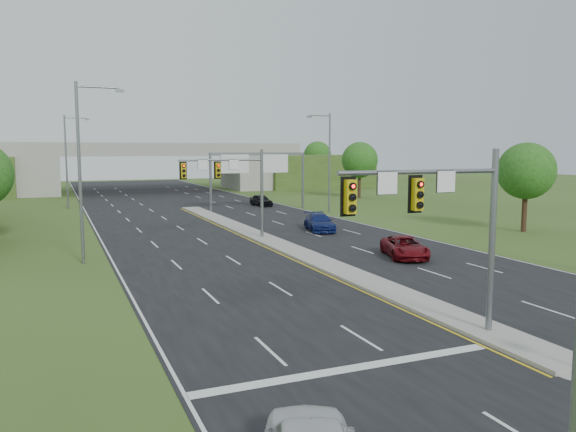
{
  "coord_description": "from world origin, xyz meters",
  "views": [
    {
      "loc": [
        -14.96,
        -16.08,
        6.94
      ],
      "look_at": [
        -2.03,
        14.85,
        3.0
      ],
      "focal_mm": 35.0,
      "sensor_mm": 36.0,
      "label": 1
    }
  ],
  "objects_px": {
    "signal_mast_far": "(234,179)",
    "car_far_c": "(261,200)",
    "sign_gantry": "(257,165)",
    "overpass": "(150,170)",
    "car_far_a": "(405,247)",
    "signal_mast_near": "(445,213)",
    "car_far_b": "(319,222)"
  },
  "relations": [
    {
      "from": "signal_mast_near",
      "to": "car_far_a",
      "type": "relative_size",
      "value": 1.43
    },
    {
      "from": "car_far_a",
      "to": "car_far_c",
      "type": "height_order",
      "value": "car_far_c"
    },
    {
      "from": "signal_mast_far",
      "to": "car_far_b",
      "type": "distance_m",
      "value": 9.47
    },
    {
      "from": "car_far_b",
      "to": "signal_mast_far",
      "type": "bearing_deg",
      "value": -151.94
    },
    {
      "from": "signal_mast_far",
      "to": "car_far_a",
      "type": "xyz_separation_m",
      "value": [
        8.11,
        -10.87,
        -4.02
      ]
    },
    {
      "from": "sign_gantry",
      "to": "overpass",
      "type": "height_order",
      "value": "overpass"
    },
    {
      "from": "overpass",
      "to": "car_far_c",
      "type": "distance_m",
      "value": 31.84
    },
    {
      "from": "overpass",
      "to": "signal_mast_far",
      "type": "bearing_deg",
      "value": -92.35
    },
    {
      "from": "car_far_a",
      "to": "signal_mast_far",
      "type": "bearing_deg",
      "value": 145.2
    },
    {
      "from": "car_far_a",
      "to": "car_far_b",
      "type": "height_order",
      "value": "car_far_b"
    },
    {
      "from": "sign_gantry",
      "to": "overpass",
      "type": "distance_m",
      "value": 35.75
    },
    {
      "from": "signal_mast_far",
      "to": "sign_gantry",
      "type": "height_order",
      "value": "signal_mast_far"
    },
    {
      "from": "sign_gantry",
      "to": "car_far_b",
      "type": "xyz_separation_m",
      "value": [
        -0.64,
        -17.81,
        -4.49
      ]
    },
    {
      "from": "overpass",
      "to": "car_far_a",
      "type": "xyz_separation_m",
      "value": [
        5.84,
        -65.94,
        -2.85
      ]
    },
    {
      "from": "signal_mast_far",
      "to": "car_far_c",
      "type": "height_order",
      "value": "signal_mast_far"
    },
    {
      "from": "sign_gantry",
      "to": "overpass",
      "type": "xyz_separation_m",
      "value": [
        -6.68,
        35.08,
        -1.69
      ]
    },
    {
      "from": "sign_gantry",
      "to": "car_far_a",
      "type": "bearing_deg",
      "value": -91.56
    },
    {
      "from": "car_far_a",
      "to": "car_far_c",
      "type": "xyz_separation_m",
      "value": [
        3.0,
        35.48,
        0.03
      ]
    },
    {
      "from": "signal_mast_far",
      "to": "signal_mast_near",
      "type": "bearing_deg",
      "value": -90.0
    },
    {
      "from": "sign_gantry",
      "to": "car_far_c",
      "type": "xyz_separation_m",
      "value": [
        2.16,
        4.62,
        -4.51
      ]
    },
    {
      "from": "signal_mast_near",
      "to": "signal_mast_far",
      "type": "xyz_separation_m",
      "value": [
        0.0,
        25.0,
        0.0
      ]
    },
    {
      "from": "overpass",
      "to": "car_far_c",
      "type": "height_order",
      "value": "overpass"
    },
    {
      "from": "signal_mast_near",
      "to": "car_far_a",
      "type": "bearing_deg",
      "value": 60.16
    },
    {
      "from": "signal_mast_far",
      "to": "overpass",
      "type": "bearing_deg",
      "value": 87.65
    },
    {
      "from": "car_far_c",
      "to": "sign_gantry",
      "type": "bearing_deg",
      "value": -119.43
    },
    {
      "from": "signal_mast_far",
      "to": "car_far_b",
      "type": "bearing_deg",
      "value": 14.77
    },
    {
      "from": "signal_mast_far",
      "to": "car_far_c",
      "type": "relative_size",
      "value": 1.67
    },
    {
      "from": "car_far_c",
      "to": "car_far_b",
      "type": "bearing_deg",
      "value": -101.52
    },
    {
      "from": "signal_mast_far",
      "to": "car_far_c",
      "type": "xyz_separation_m",
      "value": [
        11.1,
        24.62,
        -3.99
      ]
    },
    {
      "from": "overpass",
      "to": "signal_mast_near",
      "type": "bearing_deg",
      "value": -91.62
    },
    {
      "from": "car_far_b",
      "to": "signal_mast_near",
      "type": "bearing_deg",
      "value": -93.69
    },
    {
      "from": "signal_mast_far",
      "to": "car_far_a",
      "type": "bearing_deg",
      "value": -53.27
    }
  ]
}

